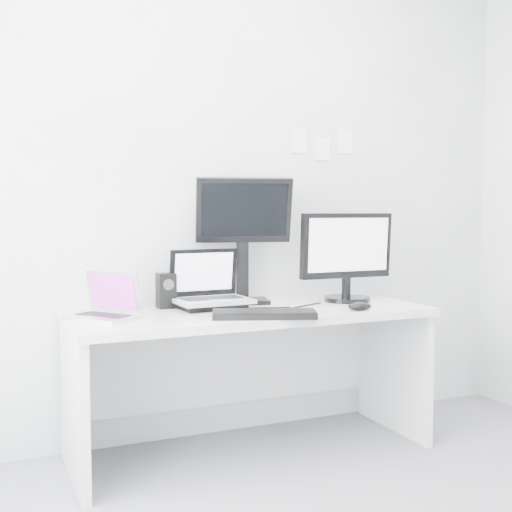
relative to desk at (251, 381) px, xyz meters
name	(u,v)px	position (x,y,z in m)	size (l,w,h in m)	color
back_wall	(225,188)	(0.00, 0.35, 0.99)	(3.60, 3.60, 0.00)	silver
desk	(251,381)	(0.00, 0.00, 0.00)	(1.80, 0.70, 0.73)	silver
macbook	(101,295)	(-0.74, 0.00, 0.48)	(0.30, 0.23, 0.23)	silver
speaker	(166,291)	(-0.37, 0.22, 0.45)	(0.09, 0.09, 0.18)	black
dell_laptop	(213,278)	(-0.17, 0.10, 0.52)	(0.37, 0.29, 0.31)	#A0A2A7
rear_monitor	(243,239)	(0.05, 0.22, 0.71)	(0.51, 0.18, 0.69)	black
samsung_monitor	(348,256)	(0.60, 0.06, 0.62)	(0.55, 0.25, 0.50)	black
keyboard	(264,314)	(-0.04, -0.25, 0.38)	(0.48, 0.17, 0.03)	black
mouse	(360,306)	(0.49, -0.24, 0.38)	(0.12, 0.08, 0.04)	black
wall_note_0	(300,141)	(0.45, 0.34, 1.26)	(0.10, 0.00, 0.14)	white
wall_note_1	(323,149)	(0.60, 0.34, 1.22)	(0.09, 0.00, 0.13)	white
wall_note_2	(345,141)	(0.75, 0.34, 1.26)	(0.10, 0.00, 0.14)	white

